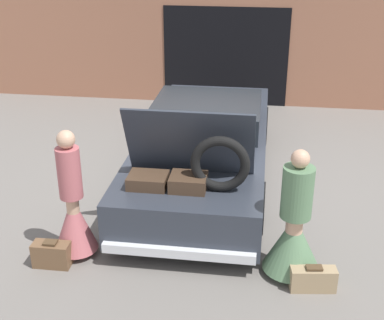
{
  "coord_description": "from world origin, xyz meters",
  "views": [
    {
      "loc": [
        0.92,
        -7.93,
        3.95
      ],
      "look_at": [
        0.0,
        -1.42,
        0.96
      ],
      "focal_mm": 50.0,
      "sensor_mm": 36.0,
      "label": 1
    }
  ],
  "objects_px": {
    "car": "(204,146)",
    "suitcase_beside_right_person": "(313,279)",
    "person_left": "(73,212)",
    "person_right": "(294,232)",
    "suitcase_beside_left_person": "(52,254)"
  },
  "relations": [
    {
      "from": "car",
      "to": "suitcase_beside_right_person",
      "type": "xyz_separation_m",
      "value": [
        1.6,
        -2.73,
        -0.43
      ]
    },
    {
      "from": "person_left",
      "to": "person_right",
      "type": "height_order",
      "value": "person_left"
    },
    {
      "from": "suitcase_beside_left_person",
      "to": "person_left",
      "type": "bearing_deg",
      "value": 54.54
    },
    {
      "from": "person_left",
      "to": "person_right",
      "type": "bearing_deg",
      "value": 94.92
    },
    {
      "from": "suitcase_beside_right_person",
      "to": "person_right",
      "type": "bearing_deg",
      "value": 129.5
    },
    {
      "from": "car",
      "to": "person_left",
      "type": "relative_size",
      "value": 3.1
    },
    {
      "from": "car",
      "to": "suitcase_beside_left_person",
      "type": "height_order",
      "value": "car"
    },
    {
      "from": "suitcase_beside_right_person",
      "to": "car",
      "type": "bearing_deg",
      "value": 120.3
    },
    {
      "from": "person_left",
      "to": "suitcase_beside_left_person",
      "type": "bearing_deg",
      "value": -29.79
    },
    {
      "from": "person_right",
      "to": "suitcase_beside_left_person",
      "type": "bearing_deg",
      "value": 96.3
    },
    {
      "from": "person_left",
      "to": "suitcase_beside_right_person",
      "type": "relative_size",
      "value": 3.1
    },
    {
      "from": "person_left",
      "to": "suitcase_beside_left_person",
      "type": "distance_m",
      "value": 0.58
    },
    {
      "from": "car",
      "to": "suitcase_beside_right_person",
      "type": "height_order",
      "value": "car"
    },
    {
      "from": "car",
      "to": "person_right",
      "type": "bearing_deg",
      "value": -60.96
    },
    {
      "from": "suitcase_beside_right_person",
      "to": "suitcase_beside_left_person",
      "type": "bearing_deg",
      "value": 179.44
    }
  ]
}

